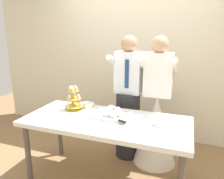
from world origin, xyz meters
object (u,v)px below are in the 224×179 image
object	(u,v)px
main_cake_tray	(112,113)
plate_stack	(163,122)
dessert_table	(106,126)
cupcake_stand	(74,99)
person_bride	(156,121)
person_groom	(128,105)
round_cake	(88,106)

from	to	relation	value
main_cake_tray	plate_stack	size ratio (longest dim) A/B	2.04
dessert_table	main_cake_tray	world-z (taller)	main_cake_tray
cupcake_stand	person_bride	distance (m)	1.09
dessert_table	person_groom	size ratio (longest dim) A/B	1.08
person_groom	dessert_table	bearing A→B (deg)	-97.09
round_cake	person_groom	world-z (taller)	person_groom
plate_stack	person_groom	distance (m)	0.77
dessert_table	cupcake_stand	world-z (taller)	cupcake_stand
plate_stack	round_cake	size ratio (longest dim) A/B	0.87
dessert_table	person_bride	xyz separation A→B (m)	(0.46, 0.60, -0.12)
main_cake_tray	person_groom	world-z (taller)	person_groom
cupcake_stand	round_cake	size ratio (longest dim) A/B	1.27
main_cake_tray	cupcake_stand	bearing A→B (deg)	173.17
main_cake_tray	person_bride	size ratio (longest dim) A/B	0.26
main_cake_tray	round_cake	xyz separation A→B (m)	(-0.39, 0.18, -0.02)
dessert_table	plate_stack	xyz separation A→B (m)	(0.60, 0.07, 0.11)
round_cake	person_bride	bearing A→B (deg)	21.37
main_cake_tray	person_bride	bearing A→B (deg)	49.81
plate_stack	round_cake	distance (m)	0.98
plate_stack	person_bride	bearing A→B (deg)	104.78
main_cake_tray	round_cake	bearing A→B (deg)	155.43
dessert_table	round_cake	world-z (taller)	round_cake
dessert_table	cupcake_stand	distance (m)	0.55
main_cake_tray	person_bride	distance (m)	0.69
main_cake_tray	person_groom	distance (m)	0.53
round_cake	person_groom	bearing A→B (deg)	38.45
cupcake_stand	dessert_table	bearing A→B (deg)	-18.69
dessert_table	person_bride	bearing A→B (deg)	52.40
cupcake_stand	main_cake_tray	xyz separation A→B (m)	(0.52, -0.06, -0.09)
round_cake	person_bride	world-z (taller)	person_bride
plate_stack	cupcake_stand	bearing A→B (deg)	174.85
main_cake_tray	person_groom	bearing A→B (deg)	85.91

